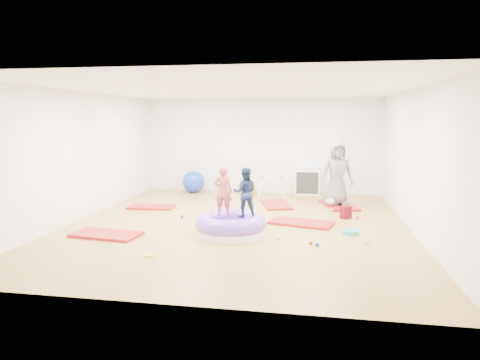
# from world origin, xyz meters

# --- Properties ---
(room) EXTENTS (7.01, 8.01, 2.81)m
(room) POSITION_xyz_m (0.00, 0.00, 1.40)
(room) COLOR #A28F53
(room) RESTS_ON ground
(gym_mat_front_left) EXTENTS (1.36, 0.80, 0.05)m
(gym_mat_front_left) POSITION_xyz_m (-2.30, -1.32, 0.03)
(gym_mat_front_left) COLOR red
(gym_mat_front_left) RESTS_ON ground
(gym_mat_mid_left) EXTENTS (1.14, 0.61, 0.05)m
(gym_mat_mid_left) POSITION_xyz_m (-2.41, 1.25, 0.02)
(gym_mat_mid_left) COLOR red
(gym_mat_mid_left) RESTS_ON ground
(gym_mat_center_back) EXTENTS (0.94, 1.36, 0.05)m
(gym_mat_center_back) POSITION_xyz_m (0.64, 2.07, 0.03)
(gym_mat_center_back) COLOR red
(gym_mat_center_back) RESTS_ON ground
(gym_mat_right) EXTENTS (1.43, 0.98, 0.05)m
(gym_mat_right) POSITION_xyz_m (1.32, 0.23, 0.03)
(gym_mat_right) COLOR red
(gym_mat_right) RESTS_ON ground
(gym_mat_rear_right) EXTENTS (1.01, 1.47, 0.06)m
(gym_mat_rear_right) POSITION_xyz_m (2.21, 2.24, 0.03)
(gym_mat_rear_right) COLOR red
(gym_mat_rear_right) RESTS_ON ground
(inflatable_cushion) EXTENTS (1.37, 1.37, 0.43)m
(inflatable_cushion) POSITION_xyz_m (0.01, -0.81, 0.17)
(inflatable_cushion) COLOR white
(inflatable_cushion) RESTS_ON ground
(child_pink) EXTENTS (0.36, 0.24, 0.97)m
(child_pink) POSITION_xyz_m (-0.15, -0.73, 0.88)
(child_pink) COLOR #D3484E
(child_pink) RESTS_ON inflatable_cushion
(child_navy) EXTENTS (0.51, 0.43, 0.95)m
(child_navy) POSITION_xyz_m (0.28, -0.76, 0.87)
(child_navy) COLOR #192947
(child_navy) RESTS_ON inflatable_cushion
(adult_caregiver) EXTENTS (0.86, 0.66, 1.58)m
(adult_caregiver) POSITION_xyz_m (2.14, 2.19, 0.85)
(adult_caregiver) COLOR slate
(adult_caregiver) RESTS_ON gym_mat_rear_right
(infant) EXTENTS (0.33, 0.33, 0.19)m
(infant) POSITION_xyz_m (2.02, 2.05, 0.15)
(infant) COLOR #8AACD2
(infant) RESTS_ON gym_mat_rear_right
(ball_pit_balls) EXTENTS (5.15, 3.01, 0.07)m
(ball_pit_balls) POSITION_xyz_m (0.44, -0.06, 0.04)
(ball_pit_balls) COLOR yellow
(ball_pit_balls) RESTS_ON ground
(exercise_ball_blue) EXTENTS (0.66, 0.66, 0.66)m
(exercise_ball_blue) POSITION_xyz_m (-1.96, 3.54, 0.33)
(exercise_ball_blue) COLOR #1B39C4
(exercise_ball_blue) RESTS_ON ground
(exercise_ball_orange) EXTENTS (0.41, 0.41, 0.41)m
(exercise_ball_orange) POSITION_xyz_m (-0.22, 3.26, 0.21)
(exercise_ball_orange) COLOR orange
(exercise_ball_orange) RESTS_ON ground
(infant_play_gym) EXTENTS (0.74, 0.70, 0.57)m
(infant_play_gym) POSITION_xyz_m (0.41, 3.24, 0.38)
(infant_play_gym) COLOR white
(infant_play_gym) RESTS_ON ground
(cube_shelf) EXTENTS (0.73, 0.36, 0.73)m
(cube_shelf) POSITION_xyz_m (1.39, 3.79, 0.37)
(cube_shelf) COLOR white
(cube_shelf) RESTS_ON ground
(balance_disc) EXTENTS (0.33, 0.33, 0.07)m
(balance_disc) POSITION_xyz_m (2.29, -0.37, 0.04)
(balance_disc) COLOR teal
(balance_disc) RESTS_ON ground
(backpack) EXTENTS (0.27, 0.26, 0.27)m
(backpack) POSITION_xyz_m (2.29, 0.93, 0.13)
(backpack) COLOR #B20820
(backpack) RESTS_ON ground
(yellow_toy) EXTENTS (0.18, 0.18, 0.03)m
(yellow_toy) POSITION_xyz_m (-1.06, -2.32, 0.01)
(yellow_toy) COLOR yellow
(yellow_toy) RESTS_ON ground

